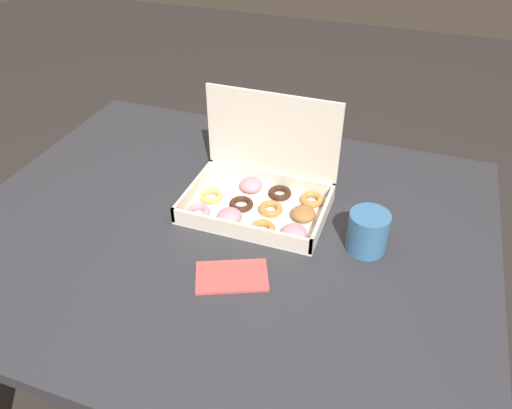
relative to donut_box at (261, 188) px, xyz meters
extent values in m
plane|color=#2D2826|center=(-0.06, -0.10, -0.77)|extent=(8.00, 8.00, 0.00)
cube|color=#2D2D33|center=(-0.06, -0.10, -0.06)|extent=(1.22, 1.00, 0.03)
cylinder|color=#2D2D33|center=(-0.62, 0.35, -0.42)|extent=(0.06, 0.06, 0.69)
cylinder|color=#2D2D33|center=(0.51, 0.35, -0.42)|extent=(0.06, 0.06, 0.69)
cube|color=silver|center=(0.00, -0.03, -0.05)|extent=(0.34, 0.23, 0.01)
cube|color=beige|center=(0.00, -0.14, -0.02)|extent=(0.34, 0.01, 0.04)
cube|color=beige|center=(0.00, 0.08, -0.02)|extent=(0.34, 0.01, 0.04)
cube|color=beige|center=(-0.17, -0.03, -0.02)|extent=(0.01, 0.23, 0.04)
cube|color=beige|center=(0.16, -0.03, -0.02)|extent=(0.01, 0.23, 0.04)
cube|color=beige|center=(0.00, 0.09, 0.10)|extent=(0.34, 0.01, 0.21)
torus|color=pink|center=(-0.12, -0.10, -0.03)|extent=(0.06, 0.06, 0.02)
ellipsoid|color=pink|center=(-0.04, -0.10, -0.03)|extent=(0.06, 0.06, 0.03)
torus|color=#B77A38|center=(0.04, -0.10, -0.03)|extent=(0.06, 0.06, 0.02)
ellipsoid|color=pink|center=(0.11, -0.10, -0.03)|extent=(0.06, 0.06, 0.03)
torus|color=tan|center=(-0.12, -0.03, -0.04)|extent=(0.06, 0.06, 0.02)
torus|color=#381E11|center=(-0.04, -0.03, -0.04)|extent=(0.06, 0.06, 0.01)
torus|color=#B77A38|center=(0.03, -0.03, -0.04)|extent=(0.06, 0.06, 0.02)
ellipsoid|color=#9E6633|center=(0.11, -0.03, -0.03)|extent=(0.06, 0.06, 0.03)
torus|color=white|center=(-0.12, 0.04, -0.04)|extent=(0.06, 0.06, 0.02)
ellipsoid|color=pink|center=(-0.04, 0.04, -0.03)|extent=(0.06, 0.06, 0.03)
torus|color=#381E11|center=(0.03, 0.04, -0.04)|extent=(0.06, 0.06, 0.02)
torus|color=#B77A38|center=(0.12, 0.04, -0.04)|extent=(0.06, 0.06, 0.02)
cylinder|color=teal|center=(0.27, -0.07, 0.00)|extent=(0.09, 0.09, 0.09)
cylinder|color=black|center=(0.27, -0.07, 0.04)|extent=(0.07, 0.07, 0.01)
cube|color=#CC4C47|center=(0.03, -0.26, -0.05)|extent=(0.17, 0.14, 0.01)
camera|label=1|loc=(0.32, -0.93, 0.69)|focal=35.00mm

